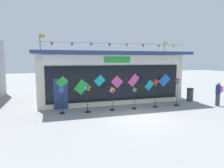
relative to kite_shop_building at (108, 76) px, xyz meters
The scene contains 10 objects.
ground_plane 5.92m from the kite_shop_building, 88.69° to the right, with size 80.00×80.00×0.00m, color gray.
kite_shop_building is the anchor object (origin of this frame).
wind_spinner_far_left 5.12m from the kite_shop_building, 138.66° to the right, with size 0.31×0.31×1.59m.
wind_spinner_left 4.30m from the kite_shop_building, 122.79° to the right, with size 0.45×0.35×1.76m.
wind_spinner_center_left 3.68m from the kite_shop_building, 101.45° to the right, with size 0.42×0.32×1.50m.
wind_spinner_center_right 3.81m from the kite_shop_building, 77.94° to the right, with size 0.33×0.30×1.43m.
wind_spinner_right 4.23m from the kite_shop_building, 56.78° to the right, with size 0.34×0.34×1.91m.
wind_spinner_far_right 5.35m from the kite_shop_building, 41.54° to the right, with size 0.36×0.36×1.91m.
person_near_camera 8.06m from the kite_shop_building, 33.89° to the right, with size 0.48×0.42×1.68m.
trash_bin 6.54m from the kite_shop_building, 22.87° to the right, with size 0.52×0.52×1.00m.
Camera 1 is at (-4.49, -9.84, 3.23)m, focal length 32.34 mm.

